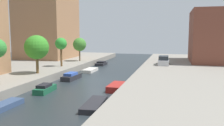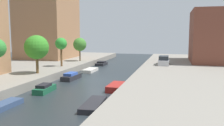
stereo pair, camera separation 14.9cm
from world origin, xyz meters
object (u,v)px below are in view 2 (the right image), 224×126
Objects in this scene: street_tree_2 at (37,47)px; moored_boat_right_1 at (94,104)px; apartment_tower_far at (47,11)px; moored_boat_left_4 at (90,70)px; moored_boat_left_1 at (1,107)px; moored_boat_left_2 at (45,89)px; street_tree_3 at (61,44)px; moored_boat_left_3 at (71,77)px; street_tree_4 at (80,45)px; parked_car at (164,61)px; moored_boat_right_2 at (117,87)px; moored_boat_left_5 at (101,63)px; low_block_right at (220,36)px.

moored_boat_right_1 is at bearing -39.43° from street_tree_2.
apartment_tower_far reaches higher than moored_boat_right_1.
street_tree_2 is at bearing -115.08° from moored_boat_left_4.
street_tree_2 reaches higher than moored_boat_left_1.
moored_boat_left_1 is 6.06m from moored_boat_left_2.
street_tree_3 is 7.66m from moored_boat_left_3.
street_tree_3 is 1.04× the size of street_tree_4.
parked_car reaches higher than moored_boat_right_2.
moored_boat_left_4 reaches higher than moored_boat_right_1.
parked_car is at bearing 77.64° from moored_boat_right_1.
moored_boat_right_1 is at bearing -55.67° from street_tree_3.
moored_boat_left_2 reaches higher than moored_boat_right_1.
parked_car is 1.42× the size of moored_boat_left_5.
moored_boat_left_3 is at bearing 122.68° from moored_boat_right_1.
low_block_right is 32.99m from moored_boat_left_2.
street_tree_3 reaches higher than moored_boat_left_3.
moored_boat_left_5 is (-21.69, -2.42, -5.39)m from low_block_right.
apartment_tower_far is 19.33m from moored_boat_left_4.
moored_boat_left_3 reaches higher than moored_boat_left_1.
street_tree_4 reaches higher than moored_boat_right_1.
moored_boat_left_1 is at bearing -116.05° from parked_car.
low_block_right is 25.73m from street_tree_4.
moored_boat_left_1 is at bearing -72.12° from street_tree_2.
street_tree_2 is 1.14× the size of street_tree_4.
street_tree_3 is 1.08× the size of moored_boat_left_1.
moored_boat_left_4 is at bearing 88.47° from moored_boat_left_3.
moored_boat_left_3 is at bearing -140.35° from low_block_right.
moored_boat_left_5 is at bearing -173.62° from low_block_right.
moored_boat_left_2 is at bearing -158.11° from moored_boat_right_2.
moored_boat_right_1 is at bearing -116.91° from low_block_right.
moored_boat_left_2 is at bearing 85.70° from moored_boat_left_1.
moored_boat_left_5 is (3.53, 10.08, -4.20)m from street_tree_3.
parked_car is 16.33m from moored_boat_left_3.
street_tree_3 is 1.20× the size of moored_boat_left_4.
moored_boat_left_5 is at bearing 162.21° from parked_car.
moored_boat_left_4 is at bearing 88.70° from moored_boat_left_1.
street_tree_2 is at bearing 127.70° from moored_boat_left_2.
moored_boat_left_2 is at bearing -52.30° from street_tree_2.
moored_boat_left_1 is 13.21m from moored_boat_left_3.
moored_boat_left_2 reaches higher than moored_boat_left_4.
moored_boat_right_1 is (-14.39, -28.36, -5.48)m from low_block_right.
apartment_tower_far is 30.88m from moored_boat_right_2.
street_tree_4 reaches higher than moored_boat_left_4.
moored_boat_left_5 is at bearing 91.52° from moored_boat_left_2.
apartment_tower_far is 4.28× the size of parked_car.
low_block_right is 2.75× the size of street_tree_4.
apartment_tower_far is 34.09m from moored_boat_left_1.
moored_boat_left_1 is at bearing -160.94° from moored_boat_right_1.
moored_boat_left_1 is at bearing -78.67° from street_tree_3.
street_tree_4 reaches higher than parked_car.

